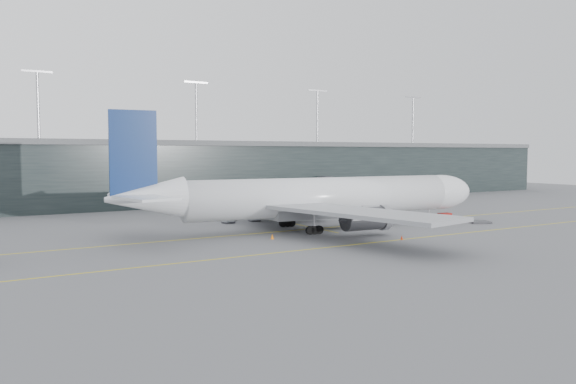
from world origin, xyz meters
TOP-DOWN VIEW (x-y plane):
  - ground at (0.00, 0.00)m, footprint 320.00×320.00m
  - taxiline_a at (0.00, -4.00)m, footprint 160.00×0.25m
  - taxiline_b at (0.00, -20.00)m, footprint 160.00×0.25m
  - taxiline_lead_main at (5.00, 20.00)m, footprint 0.25×60.00m
  - terminal at (-0.00, 58.00)m, footprint 240.00×36.00m
  - main_aircraft at (5.01, -4.76)m, footprint 65.05×60.88m
  - jet_bridge at (28.78, 22.43)m, footprint 15.61×44.09m
  - gse_cart at (30.09, -7.95)m, footprint 2.45×1.81m
  - baggage_dolly at (33.53, -12.87)m, footprint 4.23×3.90m
  - uld_a at (-4.64, 9.45)m, footprint 2.21×1.90m
  - uld_b at (-3.00, 12.22)m, footprint 2.16×1.85m
  - uld_c at (0.66, 9.66)m, footprint 2.03×1.68m
  - cone_nose at (32.09, -7.18)m, footprint 0.48×0.48m
  - cone_wing_stbd at (8.75, -20.07)m, footprint 0.40×0.40m
  - cone_wing_port at (8.17, 11.67)m, footprint 0.50×0.50m
  - cone_tail at (-6.84, -10.18)m, footprint 0.49×0.49m

SIDE VIEW (x-z plane):
  - ground at x=0.00m, z-range 0.00..0.00m
  - taxiline_a at x=0.00m, z-range 0.00..0.02m
  - taxiline_b at x=0.00m, z-range 0.00..0.02m
  - taxiline_lead_main at x=5.00m, z-range 0.00..0.02m
  - baggage_dolly at x=33.53m, z-range 0.03..0.37m
  - cone_wing_stbd at x=8.75m, z-range 0.00..0.64m
  - cone_nose at x=32.09m, z-range 0.00..0.76m
  - cone_tail at x=-6.84m, z-range 0.00..0.78m
  - cone_wing_port at x=8.17m, z-range 0.00..0.80m
  - gse_cart at x=30.09m, z-range 0.09..1.60m
  - uld_c at x=0.66m, z-range 0.04..1.77m
  - uld_b at x=-3.00m, z-range 0.04..1.78m
  - uld_a at x=-4.64m, z-range 0.05..1.83m
  - jet_bridge at x=28.78m, z-range 1.57..7.90m
  - main_aircraft at x=5.01m, z-range -4.00..14.23m
  - terminal at x=0.00m, z-range -6.88..22.12m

